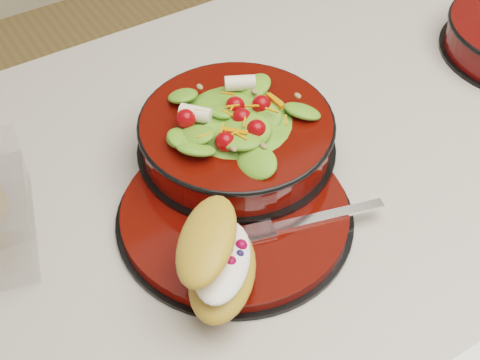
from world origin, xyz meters
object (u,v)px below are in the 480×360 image
croissant (219,259)px  fork (306,221)px  salad_bowl (236,127)px  dinner_plate (236,214)px  island_counter (263,330)px

croissant → fork: 0.13m
croissant → fork: size_ratio=0.87×
salad_bowl → fork: bearing=-88.2°
dinner_plate → fork: bearing=-46.2°
dinner_plate → island_counter: bearing=35.3°
island_counter → croissant: bearing=-138.6°
fork → island_counter: bearing=-2.0°
dinner_plate → fork: fork is taller
island_counter → dinner_plate: 0.47m
dinner_plate → croissant: size_ratio=1.85×
dinner_plate → croissant: (-0.07, -0.08, 0.05)m
island_counter → dinner_plate: (-0.10, -0.07, 0.46)m
island_counter → fork: (-0.04, -0.13, 0.47)m
island_counter → croissant: croissant is taller
island_counter → croissant: 0.55m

